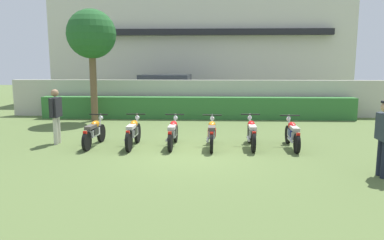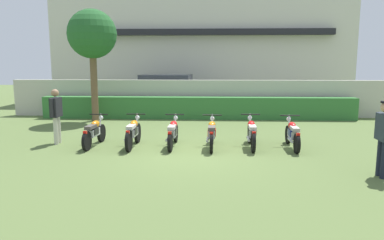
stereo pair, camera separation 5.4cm
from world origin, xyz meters
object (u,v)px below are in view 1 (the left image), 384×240
object	(u,v)px
tree_near_inspector	(91,35)
motorcycle_in_row_1	(133,132)
parked_car	(168,92)
motorcycle_in_row_3	(212,133)
motorcycle_in_row_2	(173,133)
motorcycle_in_row_5	(292,134)
inspector_person	(56,111)
motorcycle_in_row_0	(94,132)
officer_0	(384,132)
motorcycle_in_row_4	(251,133)

from	to	relation	value
tree_near_inspector	motorcycle_in_row_1	bearing A→B (deg)	-61.19
parked_car	motorcycle_in_row_3	distance (m)	9.41
motorcycle_in_row_2	motorcycle_in_row_3	distance (m)	1.19
motorcycle_in_row_5	inspector_person	xyz separation A→B (m)	(-7.33, 0.30, 0.60)
inspector_person	motorcycle_in_row_2	bearing A→B (deg)	-3.96
tree_near_inspector	motorcycle_in_row_2	size ratio (longest dim) A/B	2.55
tree_near_inspector	motorcycle_in_row_5	size ratio (longest dim) A/B	2.58
parked_car	motorcycle_in_row_0	world-z (taller)	parked_car
officer_0	motorcycle_in_row_2	bearing A→B (deg)	-27.39
motorcycle_in_row_1	inspector_person	xyz separation A→B (m)	(-2.51, 0.36, 0.58)
motorcycle_in_row_3	motorcycle_in_row_2	bearing A→B (deg)	86.53
motorcycle_in_row_2	motorcycle_in_row_5	size ratio (longest dim) A/B	1.01
parked_car	motorcycle_in_row_4	bearing A→B (deg)	-63.62
inspector_person	officer_0	world-z (taller)	inspector_person
motorcycle_in_row_1	motorcycle_in_row_2	size ratio (longest dim) A/B	0.98
parked_car	motorcycle_in_row_2	xyz separation A→B (m)	(1.12, -9.01, -0.49)
motorcycle_in_row_2	motorcycle_in_row_4	size ratio (longest dim) A/B	0.99
motorcycle_in_row_0	motorcycle_in_row_4	bearing A→B (deg)	-85.91
parked_car	tree_near_inspector	bearing A→B (deg)	-118.87
motorcycle_in_row_4	officer_0	bearing A→B (deg)	-135.54
motorcycle_in_row_2	motorcycle_in_row_5	xyz separation A→B (m)	(3.61, -0.04, -0.00)
tree_near_inspector	officer_0	world-z (taller)	tree_near_inspector
motorcycle_in_row_5	officer_0	xyz separation A→B (m)	(1.39, -2.72, 0.59)
motorcycle_in_row_3	motorcycle_in_row_4	distance (m)	1.21
parked_car	inspector_person	xyz separation A→B (m)	(-2.60, -8.75, 0.10)
tree_near_inspector	motorcycle_in_row_3	xyz separation A→B (m)	(5.11, -4.94, -3.25)
parked_car	motorcycle_in_row_5	world-z (taller)	parked_car
motorcycle_in_row_1	motorcycle_in_row_4	bearing A→B (deg)	-87.18
motorcycle_in_row_0	motorcycle_in_row_3	size ratio (longest dim) A/B	0.98
motorcycle_in_row_3	officer_0	size ratio (longest dim) A/B	1.07
parked_car	motorcycle_in_row_0	bearing A→B (deg)	-93.17
motorcycle_in_row_5	officer_0	world-z (taller)	officer_0
motorcycle_in_row_3	officer_0	distance (m)	4.68
motorcycle_in_row_0	inspector_person	xyz separation A→B (m)	(-1.29, 0.30, 0.60)
tree_near_inspector	motorcycle_in_row_2	xyz separation A→B (m)	(3.93, -4.84, -3.25)
parked_car	motorcycle_in_row_2	distance (m)	9.09
motorcycle_in_row_5	inspector_person	distance (m)	7.36
tree_near_inspector	inspector_person	xyz separation A→B (m)	(0.21, -4.58, -2.66)
motorcycle_in_row_2	inspector_person	distance (m)	3.78
motorcycle_in_row_0	motorcycle_in_row_1	size ratio (longest dim) A/B	0.98
motorcycle_in_row_0	motorcycle_in_row_2	size ratio (longest dim) A/B	0.96
tree_near_inspector	officer_0	bearing A→B (deg)	-40.44
motorcycle_in_row_5	motorcycle_in_row_1	bearing A→B (deg)	91.78
parked_car	officer_0	size ratio (longest dim) A/B	2.69
motorcycle_in_row_3	inspector_person	size ratio (longest dim) A/B	1.06
tree_near_inspector	motorcycle_in_row_4	world-z (taller)	tree_near_inspector
motorcycle_in_row_1	motorcycle_in_row_4	world-z (taller)	motorcycle_in_row_1
motorcycle_in_row_0	motorcycle_in_row_4	world-z (taller)	motorcycle_in_row_4
tree_near_inspector	motorcycle_in_row_1	size ratio (longest dim) A/B	2.60
tree_near_inspector	motorcycle_in_row_3	bearing A→B (deg)	-44.02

